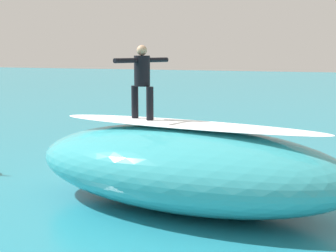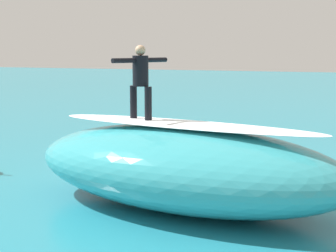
% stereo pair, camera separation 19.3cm
% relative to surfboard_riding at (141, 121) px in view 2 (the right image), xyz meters
% --- Properties ---
extents(ground_plane, '(120.00, 120.00, 0.00)m').
position_rel_surfboard_riding_xyz_m(ground_plane, '(-0.29, -2.02, -1.68)').
color(ground_plane, teal).
extents(wave_crest, '(7.02, 3.91, 1.64)m').
position_rel_surfboard_riding_xyz_m(wave_crest, '(-0.96, 0.13, -0.86)').
color(wave_crest, teal).
rests_on(wave_crest, ground_plane).
extents(wave_foam_lip, '(5.76, 1.81, 0.08)m').
position_rel_surfboard_riding_xyz_m(wave_foam_lip, '(-0.96, 0.13, 0.00)').
color(wave_foam_lip, white).
rests_on(wave_foam_lip, wave_crest).
extents(surfboard_riding, '(2.04, 1.30, 0.07)m').
position_rel_surfboard_riding_xyz_m(surfboard_riding, '(0.00, 0.00, 0.00)').
color(surfboard_riding, yellow).
rests_on(surfboard_riding, wave_crest).
extents(surfer_riding, '(0.67, 1.34, 1.50)m').
position_rel_surfboard_riding_xyz_m(surfer_riding, '(0.00, 0.00, 0.91)').
color(surfer_riding, black).
rests_on(surfer_riding, surfboard_riding).
extents(surfboard_paddling, '(2.39, 1.62, 0.09)m').
position_rel_surfboard_riding_xyz_m(surfboard_paddling, '(0.40, -4.10, -1.64)').
color(surfboard_paddling, '#EAE5C6').
rests_on(surfboard_paddling, ground_plane).
extents(surfer_paddling, '(1.44, 0.90, 0.28)m').
position_rel_surfboard_riding_xyz_m(surfer_paddling, '(0.51, -4.15, -1.47)').
color(surfer_paddling, black).
rests_on(surfer_paddling, surfboard_paddling).
extents(foam_patch_near, '(1.24, 1.17, 0.13)m').
position_rel_surfboard_riding_xyz_m(foam_patch_near, '(-2.00, -0.42, -1.62)').
color(foam_patch_near, white).
rests_on(foam_patch_near, ground_plane).
extents(foam_patch_mid, '(0.87, 0.88, 0.18)m').
position_rel_surfboard_riding_xyz_m(foam_patch_mid, '(-3.09, -0.91, -1.59)').
color(foam_patch_mid, white).
rests_on(foam_patch_mid, ground_plane).
extents(foam_patch_far, '(0.63, 0.60, 0.16)m').
position_rel_surfboard_riding_xyz_m(foam_patch_far, '(-3.06, -4.89, -1.60)').
color(foam_patch_far, white).
rests_on(foam_patch_far, ground_plane).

